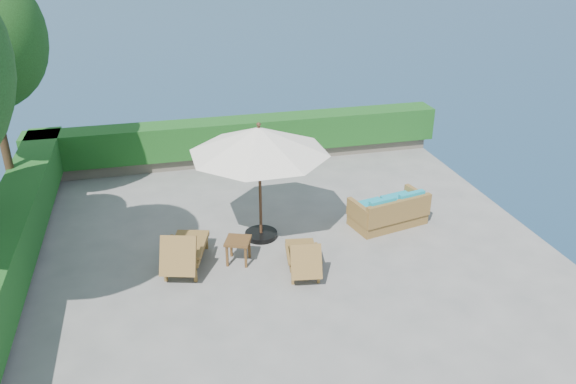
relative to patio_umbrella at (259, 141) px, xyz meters
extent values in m
plane|color=gray|center=(0.34, -0.82, -2.37)|extent=(12.00, 12.00, 0.00)
cube|color=#5F584B|center=(0.34, -0.82, -3.93)|extent=(12.00, 12.00, 3.00)
plane|color=#17284A|center=(0.34, -0.82, -5.38)|extent=(600.00, 600.00, 0.00)
cube|color=#6D6557|center=(0.34, 4.78, -2.20)|extent=(12.00, 0.60, 0.36)
cube|color=#6D6557|center=(-5.26, -0.82, -2.20)|extent=(0.60, 12.00, 0.36)
cube|color=#133F12|center=(0.34, 4.78, -1.53)|extent=(12.40, 0.90, 1.00)
cube|color=#133F12|center=(-5.26, -0.82, -1.53)|extent=(0.90, 12.40, 1.00)
cylinder|color=#3B2C16|center=(-5.66, 2.38, -0.04)|extent=(0.20, 0.20, 4.68)
cylinder|color=black|center=(0.00, 0.00, -2.32)|extent=(0.98, 0.98, 0.12)
cylinder|color=#3D2616|center=(0.00, 0.00, -1.02)|extent=(0.09, 0.09, 2.71)
cone|color=silver|center=(0.00, 0.00, 0.03)|extent=(4.06, 4.06, 0.60)
sphere|color=#3D2616|center=(0.00, 0.00, 0.39)|extent=(0.13, 0.13, 0.10)
cube|color=olive|center=(-2.25, -1.31, -2.23)|extent=(0.08, 0.08, 0.29)
cube|color=olive|center=(-1.66, -1.48, -2.23)|extent=(0.08, 0.08, 0.29)
cube|color=olive|center=(-1.89, -0.05, -2.23)|extent=(0.08, 0.08, 0.29)
cube|color=olive|center=(-1.30, -0.22, -2.23)|extent=(0.08, 0.08, 0.29)
cube|color=olive|center=(-1.75, -0.66, -2.05)|extent=(1.09, 1.57, 0.10)
cube|color=olive|center=(-1.97, -1.45, -1.74)|extent=(0.82, 0.64, 0.77)
cube|color=olive|center=(-2.17, -0.77, -1.88)|extent=(0.32, 0.92, 0.05)
cube|color=olive|center=(-1.45, -0.97, -1.88)|extent=(0.32, 0.92, 0.05)
cube|color=olive|center=(0.24, -2.05, -2.25)|extent=(0.06, 0.06, 0.25)
cube|color=olive|center=(0.77, -2.13, -2.25)|extent=(0.06, 0.06, 0.25)
cube|color=olive|center=(0.42, -0.93, -2.25)|extent=(0.06, 0.06, 0.25)
cube|color=olive|center=(0.94, -1.01, -2.25)|extent=(0.06, 0.06, 0.25)
cube|color=olive|center=(0.60, -1.44, -2.09)|extent=(0.80, 1.31, 0.08)
cube|color=olive|center=(0.50, -2.13, -1.83)|extent=(0.68, 0.49, 0.66)
cube|color=olive|center=(0.26, -1.57, -1.95)|extent=(0.18, 0.80, 0.05)
cube|color=olive|center=(0.89, -1.67, -1.95)|extent=(0.18, 0.80, 0.05)
cube|color=brown|center=(-0.95, -1.06, -2.13)|extent=(0.07, 0.07, 0.49)
cube|color=brown|center=(-0.57, -1.20, -2.13)|extent=(0.07, 0.07, 0.49)
cube|color=brown|center=(-0.80, -0.68, -2.13)|extent=(0.07, 0.07, 0.49)
cube|color=brown|center=(-0.43, -0.83, -2.13)|extent=(0.07, 0.07, 0.49)
cube|color=brown|center=(-0.69, -0.94, -1.85)|extent=(0.67, 0.67, 0.06)
cube|color=olive|center=(3.12, -0.10, -2.18)|extent=(1.93, 1.26, 0.40)
cube|color=olive|center=(3.21, -0.51, -1.83)|extent=(1.77, 0.52, 0.54)
cube|color=olive|center=(2.29, -0.29, -1.88)|extent=(0.31, 0.90, 0.45)
cube|color=olive|center=(3.96, 0.08, -1.88)|extent=(0.31, 0.90, 0.45)
cube|color=teal|center=(2.71, -0.14, -1.89)|extent=(0.91, 0.86, 0.18)
cube|color=teal|center=(3.52, 0.04, -1.89)|extent=(0.91, 0.86, 0.18)
cube|color=teal|center=(2.79, -0.50, -1.66)|extent=(0.71, 0.29, 0.36)
cube|color=teal|center=(3.60, -0.32, -1.66)|extent=(0.71, 0.29, 0.36)
camera|label=1|loc=(-2.12, -11.27, 4.19)|focal=35.00mm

